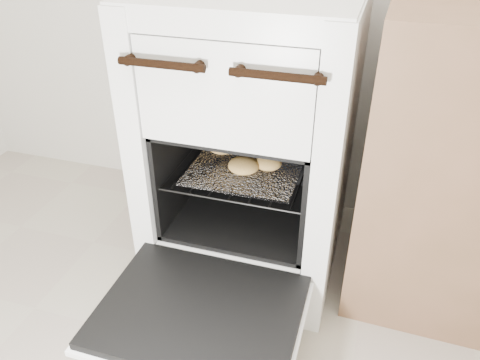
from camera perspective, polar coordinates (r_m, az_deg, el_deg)
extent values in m
cube|color=silver|center=(1.52, 1.77, 4.94)|extent=(0.60, 0.64, 0.92)
cylinder|color=black|center=(1.14, -9.60, 13.72)|extent=(0.22, 0.02, 0.02)
cylinder|color=black|center=(1.05, 4.52, 12.50)|extent=(0.22, 0.02, 0.02)
cube|color=black|center=(1.27, -4.92, -15.59)|extent=(0.52, 0.40, 0.02)
cube|color=silver|center=(1.29, -4.89, -16.13)|extent=(0.54, 0.42, 0.02)
cylinder|color=black|center=(1.54, -6.74, 2.74)|extent=(0.01, 0.42, 0.01)
cylinder|color=black|center=(1.44, 9.09, 0.31)|extent=(0.01, 0.42, 0.01)
cylinder|color=black|center=(1.32, -1.53, -2.57)|extent=(0.43, 0.01, 0.01)
cylinder|color=black|center=(1.65, 2.86, 4.90)|extent=(0.43, 0.01, 0.01)
cylinder|color=black|center=(1.53, -5.54, 2.56)|extent=(0.01, 0.40, 0.01)
cylinder|color=black|center=(1.51, -3.44, 2.25)|extent=(0.01, 0.40, 0.01)
cylinder|color=black|center=(1.49, -1.29, 1.92)|extent=(0.01, 0.40, 0.01)
cylinder|color=black|center=(1.48, 0.91, 1.58)|extent=(0.01, 0.40, 0.01)
cylinder|color=black|center=(1.47, 3.15, 1.24)|extent=(0.01, 0.40, 0.01)
cylinder|color=black|center=(1.45, 5.43, 0.88)|extent=(0.01, 0.40, 0.01)
cylinder|color=black|center=(1.45, 7.73, 0.52)|extent=(0.01, 0.40, 0.01)
cube|color=white|center=(1.46, 0.69, 1.41)|extent=(0.34, 0.30, 0.01)
ellipsoid|color=#E0B359|center=(1.44, 3.47, 2.16)|extent=(0.12, 0.12, 0.04)
ellipsoid|color=#E0B359|center=(1.54, -2.16, 4.28)|extent=(0.10, 0.10, 0.05)
ellipsoid|color=#E0B359|center=(1.42, 0.46, 1.80)|extent=(0.14, 0.14, 0.04)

